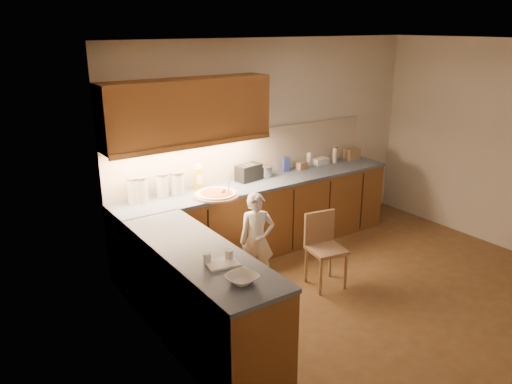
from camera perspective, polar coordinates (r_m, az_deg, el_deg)
room at (r=4.96m, az=15.75°, el=5.44°), size 4.54×4.50×2.62m
l_counter at (r=5.64m, az=-1.31°, el=-5.29°), size 3.77×2.62×0.92m
backsplash at (r=6.27m, az=-0.88°, el=4.42°), size 3.75×0.02×0.58m
upper_cabinets at (r=5.56m, az=-7.81°, el=9.13°), size 1.95×0.36×0.73m
pizza_on_board at (r=5.60m, az=-4.54°, el=-0.24°), size 0.51×0.51×0.21m
child at (r=5.42m, az=0.09°, el=-5.52°), size 0.46×0.39×1.06m
wooden_chair at (r=5.52m, az=7.73°, el=-5.89°), size 0.43×0.43×0.82m
mixing_bowl at (r=3.77m, az=-1.62°, el=-9.88°), size 0.28×0.28×0.06m
canister_a at (r=5.48m, az=-13.78°, el=0.20°), size 0.15×0.15×0.29m
canister_b at (r=5.52m, az=-13.06°, el=0.34°), size 0.16×0.16×0.28m
canister_c at (r=5.62m, az=-10.67°, el=0.79°), size 0.15×0.15×0.27m
canister_d at (r=5.67m, az=-9.03°, el=1.02°), size 0.17×0.17×0.27m
oil_jug at (r=5.82m, az=-6.59°, el=1.61°), size 0.11×0.08×0.30m
toaster at (r=6.13m, az=-0.85°, el=2.25°), size 0.34×0.22×0.21m
steel_pot at (r=6.28m, az=1.07°, el=2.36°), size 0.18×0.18×0.14m
blue_box at (r=6.53m, az=3.45°, el=3.18°), size 0.10×0.08×0.19m
card_box_a at (r=6.65m, az=5.23°, el=3.02°), size 0.14×0.11×0.10m
white_bottle at (r=6.82m, az=6.16°, el=3.76°), size 0.07×0.07×0.18m
flat_pack at (r=6.91m, az=7.29°, el=3.53°), size 0.23×0.17×0.09m
tall_jar at (r=7.00m, az=8.99°, el=4.20°), size 0.07×0.07×0.22m
card_box_b at (r=7.25m, az=10.89°, el=4.31°), size 0.21×0.17×0.15m
dough_cloth at (r=4.05m, az=-3.89°, el=-8.14°), size 0.28×0.24×0.02m
spice_jar_a at (r=4.06m, az=-5.61°, el=-7.57°), size 0.08×0.08×0.09m
spice_jar_b at (r=4.10m, az=-3.12°, el=-7.22°), size 0.08×0.08×0.09m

